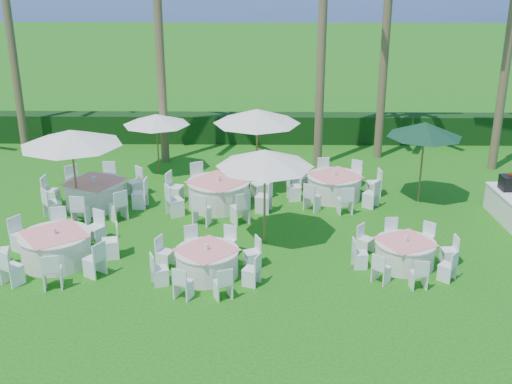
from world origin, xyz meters
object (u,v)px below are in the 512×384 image
(banquet_table_c, at_px, (405,253))
(umbrella_b, at_px, (265,158))
(banquet_table_f, at_px, (334,186))
(umbrella_a, at_px, (71,138))
(umbrella_d, at_px, (257,116))
(banquet_table_b, at_px, (207,262))
(umbrella_c, at_px, (156,119))
(banquet_table_a, at_px, (56,247))
(banquet_table_d, at_px, (95,193))
(banquet_table_e, at_px, (219,193))
(umbrella_green, at_px, (425,129))

(banquet_table_c, xyz_separation_m, umbrella_b, (-3.68, 1.38, 2.15))
(banquet_table_f, height_order, umbrella_b, umbrella_b)
(umbrella_a, relative_size, umbrella_d, 1.05)
(banquet_table_b, bearing_deg, umbrella_c, 107.27)
(umbrella_b, bearing_deg, banquet_table_a, -166.54)
(banquet_table_c, distance_m, umbrella_b, 4.48)
(banquet_table_f, relative_size, umbrella_b, 1.16)
(banquet_table_d, bearing_deg, umbrella_d, 19.63)
(umbrella_a, bearing_deg, umbrella_d, 23.86)
(banquet_table_e, relative_size, umbrella_green, 1.30)
(banquet_table_b, relative_size, umbrella_c, 1.14)
(banquet_table_a, bearing_deg, banquet_table_b, -9.37)
(umbrella_d, bearing_deg, umbrella_c, 156.99)
(banquet_table_d, bearing_deg, banquet_table_b, -49.12)
(banquet_table_a, height_order, umbrella_d, umbrella_d)
(banquet_table_f, height_order, umbrella_a, umbrella_a)
(umbrella_a, relative_size, umbrella_c, 1.27)
(banquet_table_c, height_order, umbrella_green, umbrella_green)
(banquet_table_e, bearing_deg, umbrella_a, -171.35)
(banquet_table_c, distance_m, umbrella_a, 10.37)
(banquet_table_a, relative_size, umbrella_a, 1.05)
(banquet_table_e, distance_m, umbrella_b, 3.70)
(banquet_table_e, bearing_deg, banquet_table_f, 12.43)
(umbrella_green, bearing_deg, banquet_table_f, 173.92)
(banquet_table_e, distance_m, umbrella_a, 4.87)
(banquet_table_a, height_order, banquet_table_c, banquet_table_a)
(umbrella_green, bearing_deg, banquet_table_a, -156.74)
(umbrella_a, relative_size, umbrella_green, 1.15)
(umbrella_green, bearing_deg, umbrella_a, -173.69)
(banquet_table_d, xyz_separation_m, banquet_table_f, (7.79, 0.88, -0.03))
(banquet_table_b, xyz_separation_m, umbrella_a, (-4.42, 4.02, 2.11))
(banquet_table_b, height_order, banquet_table_c, banquet_table_b)
(banquet_table_a, bearing_deg, banquet_table_c, -0.37)
(banquet_table_c, height_order, umbrella_c, umbrella_c)
(banquet_table_d, bearing_deg, banquet_table_f, 6.47)
(umbrella_c, relative_size, umbrella_d, 0.83)
(banquet_table_b, xyz_separation_m, umbrella_d, (1.18, 6.49, 2.17))
(banquet_table_e, bearing_deg, banquet_table_c, -38.21)
(banquet_table_b, distance_m, umbrella_b, 3.26)
(umbrella_c, bearing_deg, banquet_table_d, -113.86)
(banquet_table_a, height_order, banquet_table_d, banquet_table_d)
(banquet_table_d, height_order, umbrella_c, umbrella_c)
(banquet_table_b, bearing_deg, banquet_table_c, 6.78)
(banquet_table_b, height_order, umbrella_b, umbrella_b)
(banquet_table_a, distance_m, umbrella_d, 8.12)
(umbrella_a, distance_m, umbrella_green, 11.02)
(umbrella_b, bearing_deg, banquet_table_b, -126.17)
(banquet_table_a, bearing_deg, umbrella_d, 47.99)
(banquet_table_b, relative_size, banquet_table_e, 0.80)
(banquet_table_f, relative_size, umbrella_d, 1.08)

